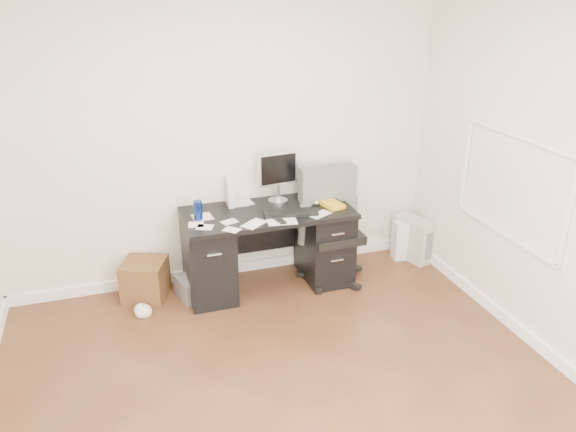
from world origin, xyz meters
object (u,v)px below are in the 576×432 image
lcd_monitor (278,177)px  wicker_basket (145,280)px  office_chair (333,228)px  pc_tower (413,238)px  desk (268,246)px  keyboard (291,213)px

lcd_monitor → wicker_basket: size_ratio=1.35×
lcd_monitor → office_chair: (0.45, -0.28, -0.45)m
office_chair → pc_tower: (0.96, 0.18, -0.32)m
desk → office_chair: office_chair is taller
lcd_monitor → keyboard: 0.40m
office_chair → pc_tower: size_ratio=2.49×
desk → keyboard: bearing=-40.2°
keyboard → office_chair: (0.43, 0.05, -0.23)m
desk → wicker_basket: 1.13m
office_chair → wicker_basket: size_ratio=3.00×
pc_tower → wicker_basket: size_ratio=1.20×
desk → office_chair: (0.60, -0.09, 0.14)m
desk → wicker_basket: bearing=173.8°
lcd_monitor → keyboard: bearing=-93.6°
desk → pc_tower: size_ratio=3.48×
lcd_monitor → pc_tower: 1.61m
desk → lcd_monitor: 0.64m
desk → keyboard: size_ratio=3.21×
desk → office_chair: size_ratio=1.40×
office_chair → wicker_basket: (-1.71, 0.21, -0.36)m
desk → keyboard: (0.17, -0.14, 0.36)m
office_chair → wicker_basket: office_chair is taller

